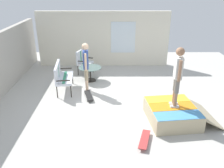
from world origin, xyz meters
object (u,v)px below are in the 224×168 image
object	(u,v)px
skate_ramp	(173,113)
skateboard_by_bench	(89,95)
patio_bench	(61,75)
patio_table	(90,71)
skateboard_spare	(145,139)
patio_chair_near_house	(83,60)
person_watching	(86,64)
person_skater	(178,73)

from	to	relation	value
skate_ramp	skateboard_by_bench	size ratio (longest dim) A/B	2.50
patio_bench	patio_table	size ratio (longest dim) A/B	1.45
skateboard_spare	patio_chair_near_house	bearing A→B (deg)	23.07
skateboard_by_bench	skate_ramp	bearing A→B (deg)	-119.58
person_watching	skateboard_spare	xyz separation A→B (m)	(-2.98, -1.71, -0.96)
patio_bench	person_skater	size ratio (longest dim) A/B	0.77
person_watching	skateboard_spare	distance (m)	3.57
patio_table	skateboard_by_bench	bearing A→B (deg)	-177.72
patio_bench	person_watching	bearing A→B (deg)	-93.43
person_watching	skateboard_spare	world-z (taller)	person_watching
patio_bench	person_watching	distance (m)	1.01
person_watching	person_skater	distance (m)	3.32
person_skater	person_watching	bearing A→B (deg)	53.74
patio_table	skateboard_spare	xyz separation A→B (m)	(-3.97, -1.67, -0.32)
person_skater	skateboard_spare	distance (m)	1.95
patio_table	skate_ramp	bearing A→B (deg)	-138.77
patio_bench	skateboard_spare	world-z (taller)	patio_bench
patio_chair_near_house	person_skater	bearing A→B (deg)	-141.54
patio_bench	skateboard_by_bench	distance (m)	1.28
patio_bench	person_skater	xyz separation A→B (m)	(-2.00, -3.56, 0.83)
patio_chair_near_house	skateboard_spare	xyz separation A→B (m)	(-4.80, -2.04, -0.53)
patio_chair_near_house	patio_table	xyz separation A→B (m)	(-0.82, -0.37, -0.21)
patio_chair_near_house	person_watching	xyz separation A→B (m)	(-1.81, -0.33, 0.44)
person_watching	patio_chair_near_house	bearing A→B (deg)	10.34
person_watching	skateboard_by_bench	size ratio (longest dim) A/B	2.16
patio_chair_near_house	patio_table	world-z (taller)	patio_chair_near_house
patio_table	skateboard_by_bench	world-z (taller)	patio_table
patio_bench	person_watching	size ratio (longest dim) A/B	0.73
patio_chair_near_house	person_watching	distance (m)	1.89
skate_ramp	skateboard_by_bench	bearing A→B (deg)	60.42
patio_chair_near_house	skateboard_spare	world-z (taller)	patio_chair_near_house
skate_ramp	skateboard_by_bench	distance (m)	2.92
patio_chair_near_house	skateboard_by_bench	bearing A→B (deg)	-169.48
person_watching	skateboard_by_bench	distance (m)	1.11
person_skater	patio_bench	bearing A→B (deg)	60.66
skate_ramp	person_watching	bearing A→B (deg)	53.23
skate_ramp	skateboard_by_bench	xyz separation A→B (m)	(1.44, 2.54, -0.15)
skateboard_by_bench	patio_bench	bearing A→B (deg)	59.82
patio_chair_near_house	skateboard_spare	bearing A→B (deg)	-156.93
skate_ramp	person_skater	distance (m)	1.22
person_watching	skateboard_spare	bearing A→B (deg)	-150.16
person_watching	skateboard_spare	size ratio (longest dim) A/B	2.16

